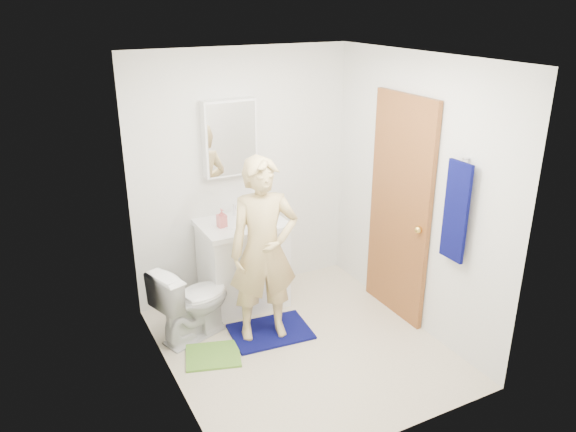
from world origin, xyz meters
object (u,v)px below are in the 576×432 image
object	(u,v)px
toilet	(193,301)
soap_dispenser	(222,218)
vanity_cabinet	(243,266)
toothbrush_cup	(256,210)
towel	(456,212)
medicine_cabinet	(229,138)
man	(264,250)

from	to	relation	value
toilet	soap_dispenser	bearing A→B (deg)	-72.11
vanity_cabinet	toothbrush_cup	size ratio (longest dim) A/B	6.04
towel	medicine_cabinet	bearing A→B (deg)	124.61
towel	man	size ratio (longest dim) A/B	0.50
medicine_cabinet	man	xyz separation A→B (m)	(-0.06, -0.84, -0.77)
towel	toothbrush_cup	xyz separation A→B (m)	(-0.98, 1.60, -0.35)
vanity_cabinet	towel	distance (m)	2.08
soap_dispenser	toothbrush_cup	size ratio (longest dim) A/B	1.30
medicine_cabinet	man	size ratio (longest dim) A/B	0.44
vanity_cabinet	medicine_cabinet	bearing A→B (deg)	90.00
toilet	vanity_cabinet	bearing A→B (deg)	-80.49
medicine_cabinet	toothbrush_cup	bearing A→B (deg)	-29.17
vanity_cabinet	soap_dispenser	size ratio (longest dim) A/B	4.63
towel	toilet	size ratio (longest dim) A/B	1.15
toothbrush_cup	soap_dispenser	bearing A→B (deg)	-161.51
vanity_cabinet	man	world-z (taller)	man
medicine_cabinet	vanity_cabinet	bearing A→B (deg)	-90.00
vanity_cabinet	toothbrush_cup	distance (m)	0.55
medicine_cabinet	toothbrush_cup	size ratio (longest dim) A/B	5.28
vanity_cabinet	toilet	world-z (taller)	vanity_cabinet
towel	toilet	bearing A→B (deg)	147.30
soap_dispenser	toothbrush_cup	distance (m)	0.43
towel	vanity_cabinet	bearing A→B (deg)	128.47
towel	man	world-z (taller)	towel
toothbrush_cup	man	distance (m)	0.77
medicine_cabinet	soap_dispenser	bearing A→B (deg)	-129.07
medicine_cabinet	toilet	distance (m)	1.50
soap_dispenser	toilet	bearing A→B (deg)	-143.23
vanity_cabinet	medicine_cabinet	distance (m)	1.22
soap_dispenser	man	world-z (taller)	man
toilet	soap_dispenser	distance (m)	0.78
towel	toilet	xyz separation A→B (m)	(-1.80, 1.15, -0.90)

